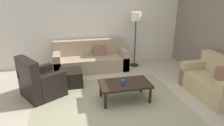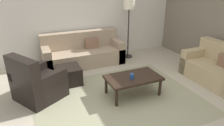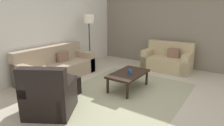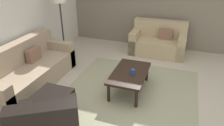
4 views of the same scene
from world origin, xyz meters
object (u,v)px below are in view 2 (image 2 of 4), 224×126
couch_main (83,53)px  lamp_standing (129,10)px  armchair_leather (36,85)px  ottoman (68,75)px  cup (132,76)px  couch_loveseat (218,69)px  coffee_table (133,79)px

couch_main → lamp_standing: (1.41, -0.04, 1.11)m
couch_main → armchair_leather: bearing=-132.7°
couch_main → lamp_standing: 1.80m
ottoman → cup: size_ratio=5.10×
couch_loveseat → coffee_table: size_ratio=1.32×
armchair_leather → couch_loveseat: bearing=-12.1°
couch_loveseat → armchair_leather: (-3.94, 0.85, 0.00)m
couch_loveseat → ottoman: size_ratio=2.59×
couch_loveseat → lamp_standing: 2.79m
coffee_table → cup: bearing=-134.2°
couch_main → lamp_standing: lamp_standing is taller
couch_main → coffee_table: 2.12m
couch_loveseat → cup: bearing=175.4°
coffee_table → ottoman: bearing=137.8°
couch_main → ottoman: bearing=-121.9°
couch_loveseat → cup: 2.19m
couch_main → lamp_standing: bearing=-1.6°
couch_main → armchair_leather: 2.00m
couch_main → ottoman: couch_main is taller
armchair_leather → lamp_standing: (2.77, 1.43, 1.10)m
coffee_table → cup: cup is taller
couch_loveseat → coffee_table: bearing=173.2°
couch_main → ottoman: (-0.65, -1.04, -0.10)m
couch_loveseat → lamp_standing: bearing=117.2°
armchair_leather → lamp_standing: size_ratio=0.64×
coffee_table → armchair_leather: bearing=162.0°
couch_main → couch_loveseat: (2.58, -2.32, 0.00)m
ottoman → couch_main: bearing=58.1°
ottoman → armchair_leather: bearing=-149.0°
couch_loveseat → lamp_standing: (-1.17, 2.28, 1.11)m
lamp_standing → couch_main: bearing=178.4°
couch_loveseat → cup: size_ratio=13.24×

